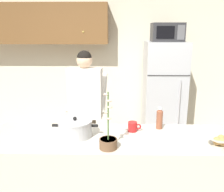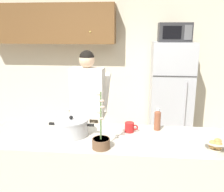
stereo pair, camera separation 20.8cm
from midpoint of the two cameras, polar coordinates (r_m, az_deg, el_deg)
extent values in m
cube|color=beige|center=(4.48, -0.89, 7.35)|extent=(6.00, 0.12, 2.60)
cube|color=brown|center=(4.42, -17.39, 15.46)|extent=(2.21, 0.34, 0.64)
sphere|color=gold|center=(4.09, -8.08, 14.28)|extent=(0.03, 0.03, 0.03)
cube|color=beige|center=(2.57, -2.71, -18.79)|extent=(2.29, 0.68, 0.92)
cube|color=#B7BABF|center=(4.17, 10.27, 0.31)|extent=(0.64, 0.64, 1.71)
cube|color=#333333|center=(3.78, 11.29, 4.60)|extent=(0.63, 0.01, 0.01)
cylinder|color=#B2B2B7|center=(3.89, 13.56, -2.22)|extent=(0.02, 0.02, 0.77)
cube|color=#2D2D30|center=(4.02, 10.99, 14.08)|extent=(0.48, 0.36, 0.28)
cube|color=black|center=(3.83, 10.54, 14.08)|extent=(0.26, 0.01, 0.18)
cube|color=#59595B|center=(3.87, 13.97, 13.90)|extent=(0.11, 0.01, 0.21)
cylinder|color=#726656|center=(3.38, -6.32, -11.27)|extent=(0.11, 0.11, 0.80)
cylinder|color=#726656|center=(3.41, -8.76, -11.10)|extent=(0.11, 0.11, 0.80)
cube|color=white|center=(3.15, -7.99, 0.61)|extent=(0.43, 0.23, 0.63)
sphere|color=beige|center=(3.08, -8.26, 8.09)|extent=(0.19, 0.19, 0.19)
sphere|color=black|center=(3.07, -8.28, 8.54)|extent=(0.18, 0.18, 0.18)
cylinder|color=white|center=(3.23, -3.88, 0.70)|extent=(0.11, 0.38, 0.49)
cylinder|color=white|center=(3.32, -10.99, 0.87)|extent=(0.11, 0.38, 0.49)
cylinder|color=silver|center=(2.39, -10.87, -7.43)|extent=(0.31, 0.31, 0.14)
cylinder|color=silver|center=(2.36, -10.96, -5.68)|extent=(0.32, 0.32, 0.02)
sphere|color=black|center=(2.35, -11.00, -5.08)|extent=(0.04, 0.04, 0.04)
cube|color=black|center=(2.42, -15.22, -6.50)|extent=(0.06, 0.02, 0.02)
cube|color=black|center=(2.34, -6.47, -6.76)|extent=(0.06, 0.02, 0.02)
cylinder|color=red|center=(2.46, 2.28, -7.03)|extent=(0.09, 0.09, 0.10)
torus|color=red|center=(2.46, 3.61, -7.03)|extent=(0.06, 0.01, 0.06)
cylinder|color=beige|center=(2.31, 20.81, -10.63)|extent=(0.10, 0.10, 0.02)
cone|color=beige|center=(2.29, 20.90, -9.72)|extent=(0.19, 0.19, 0.06)
sphere|color=tan|center=(2.26, 20.41, -9.60)|extent=(0.07, 0.07, 0.07)
sphere|color=tan|center=(2.31, 21.30, -9.11)|extent=(0.07, 0.07, 0.07)
sphere|color=tan|center=(2.26, 21.44, -9.70)|extent=(0.07, 0.07, 0.07)
cylinder|color=brown|center=(2.54, 8.47, -5.44)|extent=(0.06, 0.06, 0.18)
cone|color=brown|center=(2.50, 8.56, -3.19)|extent=(0.06, 0.06, 0.03)
cylinder|color=white|center=(2.50, 8.57, -2.84)|extent=(0.04, 0.04, 0.02)
cylinder|color=brown|center=(2.13, -3.71, -10.83)|extent=(0.15, 0.15, 0.09)
cylinder|color=#38281E|center=(2.11, -3.73, -9.89)|extent=(0.14, 0.14, 0.01)
cylinder|color=#4C7238|center=(2.04, -3.83, -4.66)|extent=(0.01, 0.03, 0.40)
ellipsoid|color=beige|center=(2.04, -3.67, -5.20)|extent=(0.04, 0.03, 0.02)
ellipsoid|color=beige|center=(2.03, -4.17, -3.78)|extent=(0.04, 0.03, 0.02)
ellipsoid|color=beige|center=(2.00, -3.42, -2.58)|extent=(0.04, 0.03, 0.02)
ellipsoid|color=beige|center=(1.99, -3.65, -1.17)|extent=(0.04, 0.03, 0.02)
ellipsoid|color=beige|center=(2.00, -4.36, 0.35)|extent=(0.04, 0.03, 0.02)
camera|label=1|loc=(0.10, -92.14, -0.57)|focal=40.11mm
camera|label=2|loc=(0.10, 87.86, 0.57)|focal=40.11mm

